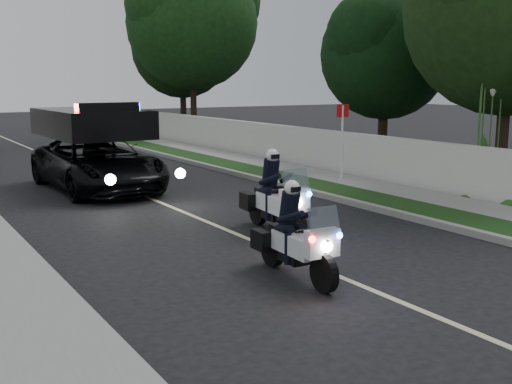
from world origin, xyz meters
TOP-DOWN VIEW (x-y plane):
  - ground at (0.00, 0.00)m, footprint 120.00×120.00m
  - curb_right at (4.10, 10.00)m, footprint 0.20×60.00m
  - grass_verge at (4.80, 10.00)m, footprint 1.20×60.00m
  - sidewalk_right at (6.10, 10.00)m, footprint 1.40×60.00m
  - property_wall at (7.10, 10.00)m, footprint 0.22×60.00m
  - lane_marking at (0.00, 10.00)m, footprint 0.12×50.00m
  - police_moto_left at (-0.65, 0.37)m, footprint 0.77×1.93m
  - police_moto_right at (0.77, 3.11)m, footprint 0.95×2.16m
  - police_suv at (-0.78, 10.24)m, footprint 2.81×5.78m
  - sign_post at (6.00, 7.26)m, footprint 0.50×0.50m
  - pampas_far at (7.60, 3.29)m, footprint 1.58×1.58m
  - tree_right_b at (9.27, 3.98)m, footprint 7.51×7.51m
  - tree_right_c at (10.20, 9.93)m, footprint 6.35×6.35m
  - tree_right_d at (9.61, 24.95)m, footprint 9.76×9.76m
  - tree_right_e at (9.80, 26.75)m, footprint 7.57×7.57m

SIDE VIEW (x-z plane):
  - ground at x=0.00m, z-range 0.00..0.00m
  - police_moto_left at x=-0.65m, z-range -0.81..0.81m
  - police_moto_right at x=0.77m, z-range -0.89..0.89m
  - police_suv at x=-0.78m, z-range -1.39..1.39m
  - sign_post at x=6.00m, z-range -1.28..1.28m
  - pampas_far at x=7.60m, z-range -1.95..1.95m
  - tree_right_b at x=9.27m, z-range -5.03..5.03m
  - tree_right_c at x=10.20m, z-range -4.02..4.02m
  - tree_right_d at x=9.61m, z-range -6.18..6.18m
  - tree_right_e at x=9.80m, z-range -4.98..4.98m
  - lane_marking at x=0.00m, z-range 0.00..0.01m
  - curb_right at x=4.10m, z-range 0.00..0.15m
  - grass_verge at x=4.80m, z-range 0.00..0.16m
  - sidewalk_right at x=6.10m, z-range 0.00..0.16m
  - property_wall at x=7.10m, z-range 0.00..1.50m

